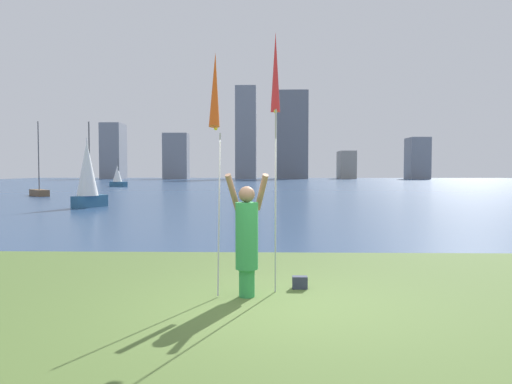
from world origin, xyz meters
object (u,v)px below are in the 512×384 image
object	(u,v)px
kite_flag_left	(215,96)
sailboat_1	(88,174)
bag	(300,282)
sailboat_2	(39,192)
kite_flag_right	(275,79)
person	(247,236)
sailboat_4	(87,184)
sailboat_0	(118,177)

from	to	relation	value
kite_flag_left	sailboat_1	size ratio (longest dim) A/B	0.82
bag	sailboat_2	world-z (taller)	sailboat_2
sailboat_1	kite_flag_right	bearing A→B (deg)	-61.36
person	sailboat_2	size ratio (longest dim) A/B	0.34
kite_flag_left	kite_flag_right	world-z (taller)	kite_flag_right
kite_flag_left	bag	size ratio (longest dim) A/B	14.84
sailboat_2	sailboat_4	bearing A→B (deg)	101.42
sailboat_1	sailboat_4	distance (m)	36.10
kite_flag_left	sailboat_0	world-z (taller)	kite_flag_left
sailboat_0	bag	bearing A→B (deg)	-69.77
sailboat_1	sailboat_2	size ratio (longest dim) A/B	0.80
person	kite_flag_left	bearing A→B (deg)	-121.56
sailboat_4	person	bearing A→B (deg)	-67.21
sailboat_1	sailboat_4	xyz separation A→B (m)	(-12.60, 33.80, -1.50)
sailboat_2	sailboat_0	bearing A→B (deg)	91.52
person	kite_flag_left	distance (m)	2.23
person	sailboat_4	size ratio (longest dim) A/B	0.33
kite_flag_left	sailboat_4	size ratio (longest dim) A/B	0.63
sailboat_0	sailboat_4	size ratio (longest dim) A/B	0.57
person	sailboat_1	bearing A→B (deg)	136.03
kite_flag_right	person	bearing A→B (deg)	-134.53
bag	sailboat_1	size ratio (longest dim) A/B	0.06
person	sailboat_0	world-z (taller)	sailboat_0
sailboat_1	sailboat_2	distance (m)	14.29
kite_flag_right	bag	bearing A→B (deg)	11.72
kite_flag_right	sailboat_4	distance (m)	56.42
sailboat_2	bag	bearing A→B (deg)	-58.13
bag	kite_flag_left	bearing A→B (deg)	-145.27
sailboat_1	kite_flag_left	bearing A→B (deg)	-64.67
sailboat_2	sailboat_4	world-z (taller)	sailboat_4
bag	sailboat_4	world-z (taller)	sailboat_4
person	bag	world-z (taller)	person
person	sailboat_4	bearing A→B (deg)	131.91
sailboat_1	sailboat_4	bearing A→B (deg)	110.44
sailboat_1	sailboat_2	xyz separation A→B (m)	(-8.13, 11.66, -1.47)
sailboat_0	sailboat_2	xyz separation A→B (m)	(0.58, -21.80, -0.83)
kite_flag_left	sailboat_0	xyz separation A→B (m)	(-17.57, 52.19, -1.94)
sailboat_2	sailboat_4	distance (m)	22.59
bag	sailboat_0	xyz separation A→B (m)	(-18.90, 51.27, 1.06)
sailboat_2	sailboat_4	size ratio (longest dim) A/B	0.97
person	sailboat_0	xyz separation A→B (m)	(-18.02, 51.82, 0.21)
sailboat_0	kite_flag_right	bearing A→B (deg)	-70.21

